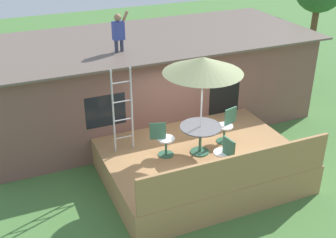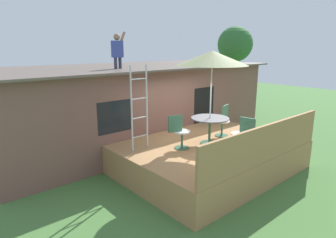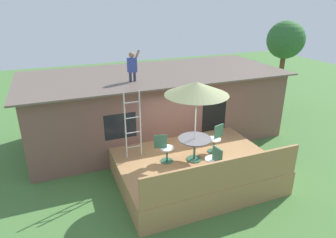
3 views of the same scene
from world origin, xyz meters
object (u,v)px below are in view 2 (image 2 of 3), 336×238
step_ladder (139,108)px  person_figure (118,48)px  patio_chair_left (180,132)px  backyard_tree (235,45)px  patio_chair_near (242,135)px  patio_table (210,123)px  patio_umbrella (212,58)px  patio_chair_right (223,121)px

step_ladder → person_figure: person_figure is taller
person_figure → patio_chair_left: 3.35m
step_ladder → backyard_tree: 10.19m
patio_chair_left → patio_chair_near: bearing=-34.3°
patio_table → patio_umbrella: patio_umbrella is taller
step_ladder → patio_chair_right: (2.62, -0.66, -0.64)m
patio_umbrella → patio_chair_near: (0.14, -0.97, -1.89)m
patio_umbrella → person_figure: (-1.13, 2.82, 0.24)m
backyard_tree → person_figure: bearing=-166.5°
patio_table → patio_chair_near: (0.14, -0.97, -0.13)m
backyard_tree → patio_chair_right: bearing=-145.0°
person_figure → backyard_tree: backyard_tree is taller
patio_umbrella → backyard_tree: 8.98m
patio_table → patio_chair_left: (-0.91, 0.24, -0.13)m
backyard_tree → patio_chair_near: bearing=-141.6°
patio_chair_left → patio_chair_near: size_ratio=1.00×
patio_umbrella → person_figure: person_figure is taller
step_ladder → person_figure: size_ratio=1.98×
patio_table → patio_chair_near: size_ratio=1.13×
step_ladder → patio_table: bearing=-28.1°
person_figure → patio_chair_right: bearing=-51.4°
patio_umbrella → patio_chair_right: 2.11m
patio_chair_left → backyard_tree: size_ratio=0.20×
patio_table → patio_umbrella: bearing=108.4°
person_figure → patio_chair_right: (2.04, -2.56, -2.13)m
patio_chair_near → backyard_tree: size_ratio=0.20×
patio_chair_near → patio_chair_right: bearing=-40.0°
patio_chair_left → backyard_tree: 9.90m
person_figure → patio_chair_near: bearing=-71.5°
patio_table → patio_chair_right: patio_chair_right is taller
patio_umbrella → step_ladder: size_ratio=1.15×
step_ladder → patio_chair_near: step_ladder is taller
patio_chair_left → patio_chair_right: same height
patio_chair_left → person_figure: bearing=109.9°
step_ladder → patio_chair_left: bearing=-39.9°
patio_table → patio_chair_left: 0.95m
patio_umbrella → backyard_tree: size_ratio=0.56×
step_ladder → person_figure: bearing=73.1°
patio_chair_left → patio_chair_near: 1.61m
step_ladder → patio_chair_near: size_ratio=2.39×
step_ladder → patio_umbrella: bearing=-28.1°
patio_table → person_figure: bearing=111.9°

